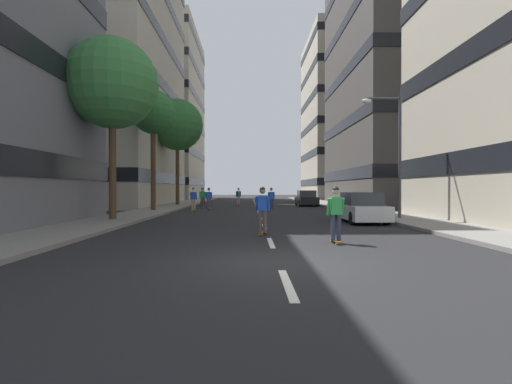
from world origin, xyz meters
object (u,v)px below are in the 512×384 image
street_tree_near (177,125)px  streetlamp_right (393,143)px  parked_car_mid (360,208)px  street_tree_far (112,84)px  skater_4 (193,198)px  skater_6 (336,212)px  street_tree_mid (153,113)px  skater_3 (239,195)px  parked_car_near (306,199)px  skater_7 (202,196)px  skater_2 (262,208)px  skater_5 (203,196)px  skater_1 (271,198)px  skater_0 (209,198)px

street_tree_near → streetlamp_right: 22.54m
street_tree_near → parked_car_mid: bearing=-54.2°
street_tree_far → skater_4: street_tree_far is taller
skater_6 → street_tree_mid: bearing=121.9°
street_tree_near → skater_3: bearing=13.0°
skater_4 → skater_6: same height
street_tree_near → street_tree_mid: street_tree_near is taller
parked_car_near → skater_3: (-6.73, 1.39, 0.32)m
streetlamp_right → skater_7: streetlamp_right is taller
skater_2 → skater_4: bearing=108.3°
parked_car_near → skater_2: skater_2 is taller
skater_3 → skater_5: same height
parked_car_near → skater_1: bearing=-117.7°
skater_0 → skater_6: (5.94, -18.01, 0.00)m
street_tree_mid → skater_7: size_ratio=4.94×
street_tree_mid → skater_5: street_tree_mid is taller
parked_car_near → street_tree_far: (-12.69, -17.11, 6.39)m
streetlamp_right → skater_0: (-10.94, 9.89, -3.15)m
street_tree_mid → skater_1: (8.77, 1.63, -6.24)m
streetlamp_right → skater_0: 15.08m
street_tree_mid → skater_5: bearing=72.4°
parked_car_mid → skater_4: 13.64m
skater_0 → skater_1: (4.97, -0.76, 0.00)m
street_tree_near → street_tree_far: 17.14m
skater_6 → skater_7: (-6.95, 21.87, 0.00)m
skater_1 → skater_3: (-2.82, 8.86, 0.03)m
skater_0 → skater_1: size_ratio=1.00×
skater_5 → street_tree_mid: bearing=-107.6°
street_tree_near → skater_4: (2.80, -8.24, -6.94)m
skater_0 → skater_4: (-1.01, -1.51, 0.00)m
streetlamp_right → skater_1: (-5.98, 9.13, -3.15)m
parked_car_near → street_tree_mid: (-12.69, -9.10, 6.52)m
skater_2 → skater_4: same height
street_tree_mid → skater_0: (3.80, 2.38, -6.24)m
skater_5 → skater_2: bearing=-77.2°
skater_4 → skater_7: same height
parked_car_near → skater_6: (-2.95, -24.72, 0.29)m
street_tree_near → skater_1: size_ratio=5.81×
skater_4 → skater_7: (-0.01, 5.36, 0.00)m
skater_0 → skater_5: (-1.19, 5.85, 0.00)m
skater_0 → skater_3: same height
parked_car_near → skater_0: (-8.89, -6.71, 0.29)m
parked_car_mid → skater_1: bearing=111.1°
skater_4 → skater_7: size_ratio=1.00×
street_tree_near → skater_5: size_ratio=5.81×
streetlamp_right → skater_7: (-11.96, 13.74, -3.15)m
parked_car_near → street_tree_far: bearing=-126.6°
skater_0 → streetlamp_right: bearing=-42.1°
street_tree_near → skater_2: (7.52, -22.53, -6.94)m
street_tree_near → skater_5: 7.47m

